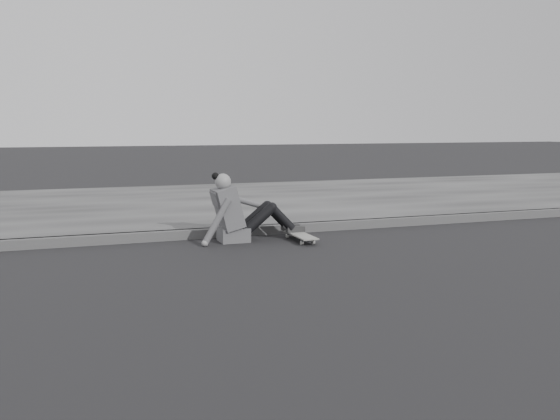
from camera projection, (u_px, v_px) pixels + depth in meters
The scene contains 5 objects.
ground at pixel (309, 282), 5.83m from camera, with size 80.00×80.00×0.00m, color black.
curb at pixel (235, 231), 8.23m from camera, with size 24.00×0.16×0.12m, color #454545.
sidewalk at pixel (189, 204), 11.05m from camera, with size 24.00×6.00×0.12m, color #3D3D3D.
skateboard at pixel (300, 235), 7.89m from camera, with size 0.20×0.78×0.09m.
seated_woman at pixel (238, 213), 7.83m from camera, with size 1.38×0.46×0.88m.
Camera 1 is at (-2.17, -5.26, 1.45)m, focal length 40.00 mm.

